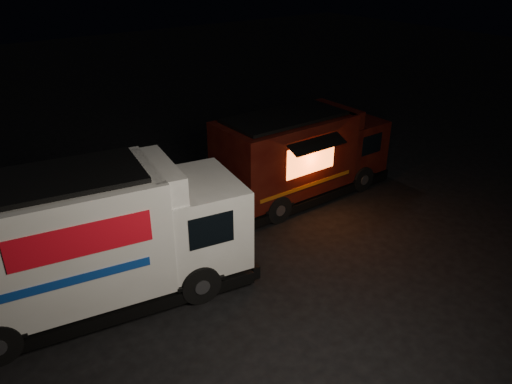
{
  "coord_description": "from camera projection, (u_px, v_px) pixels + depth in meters",
  "views": [
    {
      "loc": [
        -7.45,
        -8.21,
        7.55
      ],
      "look_at": [
        0.15,
        2.0,
        1.26
      ],
      "focal_mm": 35.0,
      "sensor_mm": 36.0,
      "label": 1
    }
  ],
  "objects": [
    {
      "name": "ground",
      "position": [
        296.0,
        263.0,
        13.24
      ],
      "size": [
        80.0,
        80.0,
        0.0
      ],
      "primitive_type": "plane",
      "color": "black",
      "rests_on": "ground"
    },
    {
      "name": "white_truck",
      "position": [
        92.0,
        239.0,
        11.16
      ],
      "size": [
        7.64,
        3.71,
        3.32
      ],
      "primitive_type": null,
      "rotation": [
        0.0,
        0.0,
        -0.17
      ],
      "color": "silver",
      "rests_on": "ground"
    },
    {
      "name": "red_truck",
      "position": [
        303.0,
        153.0,
        16.32
      ],
      "size": [
        6.27,
        2.32,
        2.91
      ],
      "primitive_type": null,
      "rotation": [
        0.0,
        0.0,
        -0.0
      ],
      "color": "#3E120B",
      "rests_on": "ground"
    }
  ]
}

